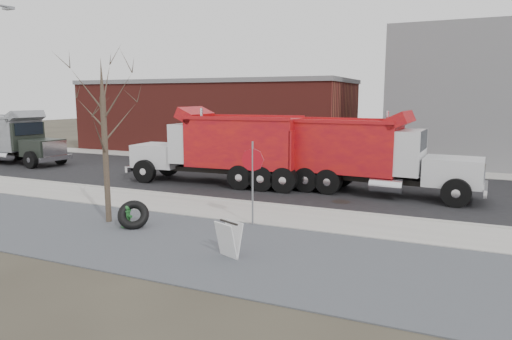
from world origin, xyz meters
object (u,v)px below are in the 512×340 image
at_px(dump_truck_grey, 13,137).
at_px(truck_tire, 133,215).
at_px(sandwich_board, 229,239).
at_px(dump_truck_red_a, 366,152).
at_px(dump_truck_red_b, 223,146).
at_px(fire_hydrant, 127,217).
at_px(stop_sign, 253,169).

bearing_deg(dump_truck_grey, truck_tire, -22.25).
bearing_deg(dump_truck_grey, sandwich_board, -20.13).
bearing_deg(dump_truck_red_a, sandwich_board, -96.37).
bearing_deg(dump_truck_red_b, dump_truck_grey, -7.25).
xyz_separation_m(fire_hydrant, stop_sign, (3.47, 1.75, 1.48)).
xyz_separation_m(dump_truck_red_b, dump_truck_grey, (-14.95, 0.93, -0.16)).
relative_size(fire_hydrant, sandwich_board, 0.81).
height_order(stop_sign, dump_truck_red_a, dump_truck_red_a).
bearing_deg(dump_truck_red_b, fire_hydrant, 90.96).
bearing_deg(sandwich_board, truck_tire, -173.26).
relative_size(fire_hydrant, truck_tire, 0.62).
distance_m(fire_hydrant, dump_truck_grey, 17.78).
bearing_deg(stop_sign, truck_tire, -136.53).
height_order(dump_truck_red_a, dump_truck_grey, dump_truck_red_a).
distance_m(dump_truck_red_a, dump_truck_red_b, 6.39).
xyz_separation_m(truck_tire, dump_truck_grey, (-15.81, 8.47, 1.20)).
height_order(sandwich_board, dump_truck_red_a, dump_truck_red_a).
relative_size(dump_truck_red_b, dump_truck_grey, 1.17).
height_order(sandwich_board, dump_truck_red_b, dump_truck_red_b).
height_order(truck_tire, dump_truck_red_b, dump_truck_red_b).
xyz_separation_m(stop_sign, dump_truck_grey, (-19.05, 6.74, -0.20)).
bearing_deg(truck_tire, dump_truck_grey, 151.82).
distance_m(stop_sign, dump_truck_red_b, 7.11).
relative_size(stop_sign, dump_truck_red_b, 0.32).
bearing_deg(stop_sign, dump_truck_red_a, 85.83).
distance_m(stop_sign, dump_truck_grey, 20.20).
xyz_separation_m(fire_hydrant, truck_tire, (0.24, 0.02, 0.08)).
bearing_deg(dump_truck_red_a, truck_tire, -120.62).
distance_m(fire_hydrant, dump_truck_red_b, 7.73).
height_order(truck_tire, stop_sign, stop_sign).
relative_size(fire_hydrant, dump_truck_grey, 0.10).
distance_m(truck_tire, dump_truck_red_a, 9.90).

